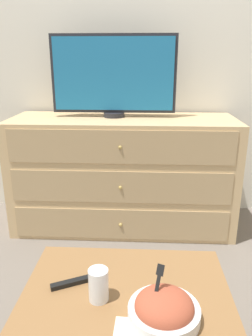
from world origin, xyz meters
The scene contains 9 objects.
ground_plane centered at (0.00, 0.00, 0.00)m, with size 12.00×12.00×0.00m, color #70665B.
wall_back centered at (0.00, 0.03, 1.30)m, with size 12.00×0.05×2.60m.
dresser centered at (-0.11, -0.32, 0.42)m, with size 1.61×0.59×0.83m.
tv centered at (-0.17, -0.27, 1.12)m, with size 0.88×0.15×0.56m.
coffee_table centered at (-0.01, -1.68, 0.37)m, with size 0.75×0.62×0.43m.
takeout_bowl centered at (0.12, -1.78, 0.47)m, with size 0.23×0.23×0.17m.
drink_cup centered at (-0.11, -1.70, 0.49)m, with size 0.07×0.07×0.12m.
napkin centered at (0.03, -1.86, 0.44)m, with size 0.15×0.15×0.00m.
remote_control centered at (-0.22, -1.63, 0.44)m, with size 0.15×0.09×0.02m.
Camera 1 is at (0.04, -2.64, 1.23)m, focal length 35.00 mm.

